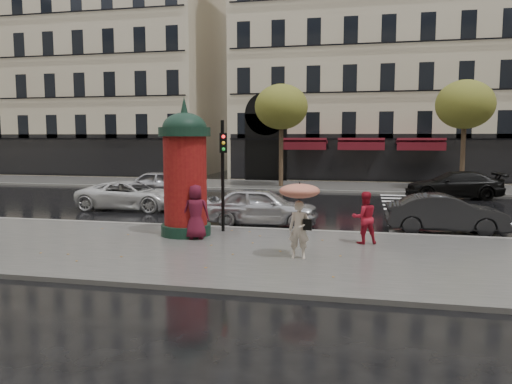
% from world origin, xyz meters
% --- Properties ---
extents(ground, '(160.00, 160.00, 0.00)m').
position_xyz_m(ground, '(0.00, 0.00, 0.00)').
color(ground, black).
rests_on(ground, ground).
extents(near_sidewalk, '(90.00, 7.00, 0.12)m').
position_xyz_m(near_sidewalk, '(0.00, -0.50, 0.06)').
color(near_sidewalk, '#474744').
rests_on(near_sidewalk, ground).
extents(far_sidewalk, '(90.00, 6.00, 0.12)m').
position_xyz_m(far_sidewalk, '(0.00, 19.00, 0.06)').
color(far_sidewalk, '#474744').
rests_on(far_sidewalk, ground).
extents(near_kerb, '(90.00, 0.25, 0.14)m').
position_xyz_m(near_kerb, '(0.00, 3.00, 0.07)').
color(near_kerb, slate).
rests_on(near_kerb, ground).
extents(far_kerb, '(90.00, 0.25, 0.14)m').
position_xyz_m(far_kerb, '(0.00, 16.00, 0.07)').
color(far_kerb, slate).
rests_on(far_kerb, ground).
extents(zebra_crossing, '(3.60, 11.75, 0.01)m').
position_xyz_m(zebra_crossing, '(6.00, 9.60, 0.01)').
color(zebra_crossing, silver).
rests_on(zebra_crossing, ground).
extents(bldg_far_corner, '(26.00, 14.00, 22.90)m').
position_xyz_m(bldg_far_corner, '(6.00, 30.00, 11.31)').
color(bldg_far_corner, '#B7A88C').
rests_on(bldg_far_corner, ground).
extents(bldg_far_left, '(24.00, 14.00, 22.90)m').
position_xyz_m(bldg_far_left, '(-22.00, 30.00, 11.31)').
color(bldg_far_left, '#B7A88C').
rests_on(bldg_far_left, ground).
extents(tree_far_left, '(3.40, 3.40, 6.64)m').
position_xyz_m(tree_far_left, '(-2.00, 18.00, 5.17)').
color(tree_far_left, '#38281C').
rests_on(tree_far_left, ground).
extents(tree_far_right, '(3.40, 3.40, 6.64)m').
position_xyz_m(tree_far_right, '(9.00, 18.00, 5.17)').
color(tree_far_right, '#38281C').
rests_on(tree_far_right, ground).
extents(woman_umbrella, '(1.06, 1.06, 2.04)m').
position_xyz_m(woman_umbrella, '(1.68, -1.01, 1.46)').
color(woman_umbrella, beige).
rests_on(woman_umbrella, near_sidewalk).
extents(woman_red, '(0.91, 0.80, 1.56)m').
position_xyz_m(woman_red, '(3.34, 1.24, 0.90)').
color(woman_red, '#AA1527').
rests_on(woman_red, near_sidewalk).
extents(man_burgundy, '(0.94, 0.72, 1.71)m').
position_xyz_m(man_burgundy, '(-1.80, 0.81, 0.97)').
color(man_burgundy, '#541022').
rests_on(man_burgundy, near_sidewalk).
extents(morris_column, '(1.65, 1.65, 4.45)m').
position_xyz_m(morris_column, '(-2.34, 1.37, 2.25)').
color(morris_column, black).
rests_on(morris_column, near_sidewalk).
extents(traffic_light, '(0.28, 0.37, 3.72)m').
position_xyz_m(traffic_light, '(-1.30, 2.16, 2.38)').
color(traffic_light, black).
rests_on(traffic_light, near_sidewalk).
extents(car_silver, '(4.36, 1.99, 1.45)m').
position_xyz_m(car_silver, '(-0.44, 4.24, 0.73)').
color(car_silver, '#B9BABF').
rests_on(car_silver, ground).
extents(car_darkgrey, '(4.07, 1.58, 1.32)m').
position_xyz_m(car_darkgrey, '(6.07, 4.22, 0.66)').
color(car_darkgrey, black).
rests_on(car_darkgrey, ground).
extents(car_white, '(4.75, 2.22, 1.31)m').
position_xyz_m(car_white, '(-7.06, 6.92, 0.66)').
color(car_white, silver).
rests_on(car_white, ground).
extents(car_black, '(5.18, 2.50, 1.45)m').
position_xyz_m(car_black, '(7.99, 14.46, 0.73)').
color(car_black, black).
rests_on(car_black, ground).
extents(car_far_silver, '(4.47, 2.18, 1.47)m').
position_xyz_m(car_far_silver, '(-8.11, 11.63, 0.73)').
color(car_far_silver, '#A0A1A5').
rests_on(car_far_silver, ground).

